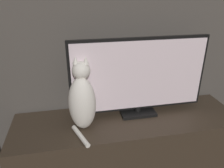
{
  "coord_description": "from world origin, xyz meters",
  "views": [
    {
      "loc": [
        -0.35,
        -0.24,
        1.35
      ],
      "look_at": [
        -0.11,
        0.97,
        0.79
      ],
      "focal_mm": 35.0,
      "sensor_mm": 36.0,
      "label": 1
    }
  ],
  "objects": [
    {
      "name": "tv_stand",
      "position": [
        0.0,
        0.96,
        0.26
      ],
      "size": [
        1.53,
        0.44,
        0.52
      ],
      "color": "#33281E",
      "rests_on": "ground_plane"
    },
    {
      "name": "tv",
      "position": [
        0.09,
        1.02,
        0.8
      ],
      "size": [
        0.92,
        0.15,
        0.54
      ],
      "color": "black",
      "rests_on": "tv_stand"
    },
    {
      "name": "cat",
      "position": [
        -0.3,
        0.93,
        0.72
      ],
      "size": [
        0.2,
        0.3,
        0.46
      ],
      "rotation": [
        0.0,
        0.0,
        -0.25
      ],
      "color": "silver",
      "rests_on": "tv_stand"
    }
  ]
}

